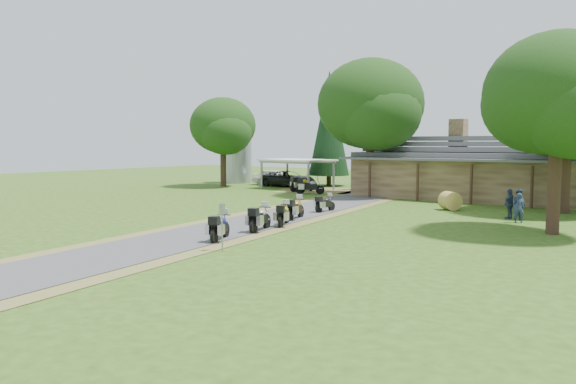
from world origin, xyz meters
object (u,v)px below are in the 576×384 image
Objects in this scene: lodge at (491,167)px; motorcycle_row_d at (296,207)px; motorcycle_carport_b at (310,185)px; hay_bale at (450,201)px; motorcycle_carport_a at (302,184)px; motorcycle_row_b at (260,217)px; motorcycle_row_e at (325,203)px; silo at (238,155)px; motorcycle_row_a at (220,226)px; car_white_sedan at (275,175)px; carport at (297,174)px; car_dark_suv at (288,175)px; motorcycle_row_c at (284,213)px.

motorcycle_row_d is at bearing -106.33° from lodge.
motorcycle_carport_b reaches higher than hay_bale.
motorcycle_row_b is at bearing -128.35° from motorcycle_carport_a.
motorcycle_row_b is 1.21× the size of motorcycle_row_e.
silo is 3.00× the size of motorcycle_row_d.
silo reaches higher than motorcycle_row_a.
motorcycle_row_b is 22.38m from motorcycle_carport_a.
hay_bale is (27.44, -10.44, -2.36)m from silo.
car_white_sedan is 3.15× the size of motorcycle_row_d.
carport is 3.08m from motorcycle_carport_a.
car_dark_suv reaches higher than motorcycle_row_c.
motorcycle_row_a is 1.02× the size of motorcycle_row_c.
motorcycle_row_c is (23.01, -22.25, -2.30)m from silo.
carport is 21.01m from motorcycle_row_d.
motorcycle_row_b is at bearing -19.23° from motorcycle_row_a.
carport reaches higher than motorcycle_row_c.
car_dark_suv is at bearing -111.15° from car_white_sedan.
motorcycle_carport_a reaches higher than motorcycle_row_e.
hay_bale is at bearing -46.24° from motorcycle_carport_b.
silo is at bearing 124.79° from motorcycle_carport_b.
hay_bale is at bearing -89.66° from lodge.
motorcycle_row_e is 0.79× the size of motorcycle_carport_a.
carport is at bearing -130.99° from car_dark_suv.
car_dark_suv is 5.95m from motorcycle_carport_a.
lodge reaches higher than hay_bale.
motorcycle_row_c is at bearing -44.05° from silo.
motorcycle_carport_b is (-9.28, 17.87, 0.04)m from motorcycle_row_b.
lodge reaches higher than motorcycle_carport_a.
motorcycle_row_c is at bearing -19.45° from motorcycle_row_a.
motorcycle_row_b is at bearing -148.45° from car_white_sedan.
motorcycle_row_d is (-1.36, 7.55, 0.01)m from motorcycle_row_a.
car_dark_suv is at bearing 69.81° from motorcycle_carport_a.
motorcycle_row_b is (13.28, -21.55, -0.70)m from carport.
motorcycle_carport_a reaches higher than motorcycle_row_b.
motorcycle_row_c is (13.12, -19.42, -0.74)m from carport.
lodge is at bearing -32.87° from motorcycle_row_a.
motorcycle_row_e is (-5.81, -14.29, -1.88)m from lodge.
lodge is 15.85m from motorcycle_carport_a.
motorcycle_row_e is (-1.43, 6.16, -0.08)m from motorcycle_row_c.
motorcycle_row_b is (-4.22, -22.58, -1.76)m from lodge.
hay_bale is (4.27, 13.95, -0.10)m from motorcycle_row_b.
car_dark_suv reaches higher than motorcycle_row_a.
carport reaches higher than car_dark_suv.
carport is at bearing -176.63° from lodge.
lodge reaches higher than motorcycle_carport_b.
silo is 0.92× the size of carport.
motorcycle_carport_b is at bearing -160.77° from lodge.
motorcycle_row_c is (-0.16, 2.13, -0.04)m from motorcycle_row_b.
motorcycle_row_d is 3.88m from motorcycle_row_e.
motorcycle_carport_b is (1.92, -1.50, 0.00)m from motorcycle_carport_a.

